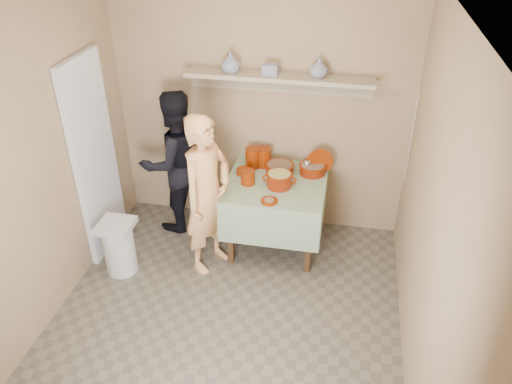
% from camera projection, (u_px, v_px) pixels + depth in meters
% --- Properties ---
extents(ground, '(3.50, 3.50, 0.00)m').
position_uv_depth(ground, '(222.00, 330.00, 4.27)').
color(ground, '#615A4C').
rests_on(ground, ground).
extents(tile_panel, '(0.06, 0.70, 2.00)m').
position_uv_depth(tile_panel, '(95.00, 160.00, 4.77)').
color(tile_panel, silver).
rests_on(tile_panel, ground).
extents(plate_stack_a, '(0.16, 0.16, 0.21)m').
position_uv_depth(plate_stack_a, '(253.00, 158.00, 5.10)').
color(plate_stack_a, '#691B02').
rests_on(plate_stack_a, serving_table).
extents(plate_stack_b, '(0.16, 0.16, 0.20)m').
position_uv_depth(plate_stack_b, '(263.00, 157.00, 5.12)').
color(plate_stack_b, '#691B02').
rests_on(plate_stack_b, serving_table).
extents(bowl_stack, '(0.14, 0.14, 0.14)m').
position_uv_depth(bowl_stack, '(248.00, 177.00, 4.82)').
color(bowl_stack, '#691B02').
rests_on(bowl_stack, serving_table).
extents(empty_bowl, '(0.16, 0.16, 0.05)m').
position_uv_depth(empty_bowl, '(244.00, 172.00, 5.01)').
color(empty_bowl, '#691B02').
rests_on(empty_bowl, serving_table).
extents(propped_lid, '(0.27, 0.12, 0.26)m').
position_uv_depth(propped_lid, '(320.00, 161.00, 4.99)').
color(propped_lid, '#691B02').
rests_on(propped_lid, serving_table).
extents(vase_right, '(0.22, 0.22, 0.18)m').
position_uv_depth(vase_right, '(319.00, 68.00, 4.58)').
color(vase_right, navy).
rests_on(vase_right, wall_shelf).
extents(vase_left, '(0.25, 0.25, 0.19)m').
position_uv_depth(vase_left, '(231.00, 62.00, 4.69)').
color(vase_left, navy).
rests_on(vase_left, wall_shelf).
extents(ceramic_box, '(0.15, 0.11, 0.10)m').
position_uv_depth(ceramic_box, '(271.00, 69.00, 4.66)').
color(ceramic_box, navy).
rests_on(ceramic_box, wall_shelf).
extents(person_cook, '(0.59, 0.69, 1.59)m').
position_uv_depth(person_cook, '(208.00, 195.00, 4.61)').
color(person_cook, '#ECA466').
rests_on(person_cook, ground).
extents(person_helper, '(0.96, 0.95, 1.56)m').
position_uv_depth(person_helper, '(175.00, 162.00, 5.19)').
color(person_helper, black).
rests_on(person_helper, ground).
extents(room_shell, '(3.04, 3.54, 2.62)m').
position_uv_depth(room_shell, '(214.00, 165.00, 3.42)').
color(room_shell, '#A18563').
rests_on(room_shell, ground).
extents(serving_table, '(0.97, 0.97, 0.76)m').
position_uv_depth(serving_table, '(276.00, 192.00, 4.96)').
color(serving_table, '#4C2D16').
rests_on(serving_table, ground).
extents(cazuela_meat_a, '(0.30, 0.30, 0.10)m').
position_uv_depth(cazuela_meat_a, '(280.00, 168.00, 5.01)').
color(cazuela_meat_a, '#5E1304').
rests_on(cazuela_meat_a, serving_table).
extents(cazuela_meat_b, '(0.28, 0.28, 0.10)m').
position_uv_depth(cazuela_meat_b, '(313.00, 168.00, 5.00)').
color(cazuela_meat_b, '#5E1304').
rests_on(cazuela_meat_b, serving_table).
extents(ladle, '(0.08, 0.26, 0.19)m').
position_uv_depth(ladle, '(307.00, 164.00, 4.97)').
color(ladle, silver).
rests_on(ladle, cazuela_meat_b).
extents(cazuela_rice, '(0.33, 0.25, 0.14)m').
position_uv_depth(cazuela_rice, '(279.00, 179.00, 4.77)').
color(cazuela_rice, '#5E1304').
rests_on(cazuela_rice, serving_table).
extents(front_plate, '(0.16, 0.16, 0.03)m').
position_uv_depth(front_plate, '(269.00, 201.00, 4.57)').
color(front_plate, '#691B02').
rests_on(front_plate, serving_table).
extents(wall_shelf, '(1.80, 0.25, 0.21)m').
position_uv_depth(wall_shelf, '(279.00, 79.00, 4.73)').
color(wall_shelf, tan).
rests_on(wall_shelf, room_shell).
extents(trash_bin, '(0.32, 0.32, 0.56)m').
position_uv_depth(trash_bin, '(119.00, 247.00, 4.79)').
color(trash_bin, silver).
rests_on(trash_bin, ground).
extents(electrical_cord, '(0.01, 0.05, 0.90)m').
position_uv_depth(electrical_cord, '(411.00, 138.00, 4.60)').
color(electrical_cord, silver).
rests_on(electrical_cord, wall_shelf).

